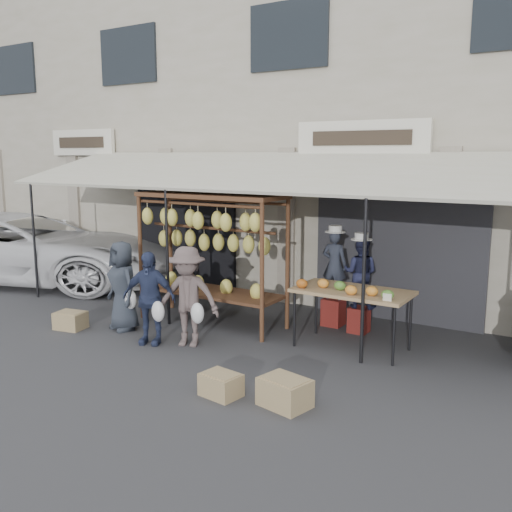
{
  "coord_description": "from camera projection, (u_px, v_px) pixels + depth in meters",
  "views": [
    {
      "loc": [
        5.3,
        -6.04,
        2.87
      ],
      "look_at": [
        0.61,
        1.4,
        1.3
      ],
      "focal_mm": 40.0,
      "sensor_mm": 36.0,
      "label": 1
    }
  ],
  "objects": [
    {
      "name": "ground_plane",
      "position": [
        170.0,
        354.0,
        8.32
      ],
      "size": [
        90.0,
        90.0,
        0.0
      ],
      "primitive_type": "plane",
      "color": "#2D2D30"
    },
    {
      "name": "shophouse",
      "position": [
        352.0,
        120.0,
        13.09
      ],
      "size": [
        24.0,
        6.15,
        7.3
      ],
      "color": "#B4AA9B",
      "rests_on": "ground_plane"
    },
    {
      "name": "awning",
      "position": [
        254.0,
        172.0,
        9.76
      ],
      "size": [
        10.0,
        2.35,
        2.92
      ],
      "color": "beige",
      "rests_on": "ground_plane"
    },
    {
      "name": "banana_rack",
      "position": [
        209.0,
        233.0,
        9.53
      ],
      "size": [
        2.6,
        0.9,
        2.24
      ],
      "color": "#442A19",
      "rests_on": "ground_plane"
    },
    {
      "name": "produce_table",
      "position": [
        351.0,
        292.0,
        8.38
      ],
      "size": [
        1.7,
        0.9,
        1.04
      ],
      "color": "tan",
      "rests_on": "ground_plane"
    },
    {
      "name": "vendor_left",
      "position": [
        334.0,
        265.0,
        9.54
      ],
      "size": [
        0.44,
        0.3,
        1.17
      ],
      "primitive_type": "imported",
      "rotation": [
        0.0,
        0.0,
        3.18
      ],
      "color": "#2D3240",
      "rests_on": "stool_left"
    },
    {
      "name": "vendor_right",
      "position": [
        360.0,
        273.0,
        9.16
      ],
      "size": [
        0.61,
        0.51,
        1.15
      ],
      "primitive_type": "imported",
      "rotation": [
        0.0,
        0.0,
        3.28
      ],
      "color": "#1F2341",
      "rests_on": "stool_right"
    },
    {
      "name": "customer_left",
      "position": [
        123.0,
        286.0,
        9.38
      ],
      "size": [
        0.84,
        0.68,
        1.48
      ],
      "primitive_type": "imported",
      "rotation": [
        0.0,
        0.0,
        -0.34
      ],
      "color": "#2D333D",
      "rests_on": "ground_plane"
    },
    {
      "name": "customer_mid",
      "position": [
        149.0,
        298.0,
        8.67
      ],
      "size": [
        0.91,
        0.61,
        1.44
      ],
      "primitive_type": "imported",
      "rotation": [
        0.0,
        0.0,
        0.34
      ],
      "color": "navy",
      "rests_on": "ground_plane"
    },
    {
      "name": "customer_right",
      "position": [
        188.0,
        297.0,
        8.57
      ],
      "size": [
        1.12,
        0.86,
        1.52
      ],
      "primitive_type": "imported",
      "rotation": [
        0.0,
        0.0,
        0.34
      ],
      "color": "#61514E",
      "rests_on": "ground_plane"
    },
    {
      "name": "stool_left",
      "position": [
        333.0,
        312.0,
        9.68
      ],
      "size": [
        0.39,
        0.39,
        0.46
      ],
      "primitive_type": "cube",
      "rotation": [
        0.0,
        0.0,
        -0.21
      ],
      "color": "maroon",
      "rests_on": "ground_plane"
    },
    {
      "name": "stool_right",
      "position": [
        359.0,
        320.0,
        9.3
      ],
      "size": [
        0.32,
        0.32,
        0.42
      ],
      "primitive_type": "cube",
      "rotation": [
        0.0,
        0.0,
        0.09
      ],
      "color": "maroon",
      "rests_on": "ground_plane"
    },
    {
      "name": "crate_near_a",
      "position": [
        221.0,
        385.0,
        6.85
      ],
      "size": [
        0.5,
        0.41,
        0.28
      ],
      "primitive_type": "cube",
      "rotation": [
        0.0,
        0.0,
        -0.14
      ],
      "color": "tan",
      "rests_on": "ground_plane"
    },
    {
      "name": "crate_near_b",
      "position": [
        285.0,
        393.0,
        6.57
      ],
      "size": [
        0.63,
        0.53,
        0.33
      ],
      "primitive_type": "cube",
      "rotation": [
        0.0,
        0.0,
        -0.21
      ],
      "color": "tan",
      "rests_on": "ground_plane"
    },
    {
      "name": "crate_far",
      "position": [
        71.0,
        320.0,
        9.5
      ],
      "size": [
        0.53,
        0.44,
        0.28
      ],
      "primitive_type": "cube",
      "rotation": [
        0.0,
        0.0,
        0.19
      ],
      "color": "tan",
      "rests_on": "ground_plane"
    },
    {
      "name": "van",
      "position": [
        14.0,
        230.0,
        12.97
      ],
      "size": [
        6.11,
        4.22,
        2.33
      ],
      "primitive_type": "imported",
      "rotation": [
        0.0,
        0.0,
        1.89
      ],
      "color": "white",
      "rests_on": "ground_plane"
    }
  ]
}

